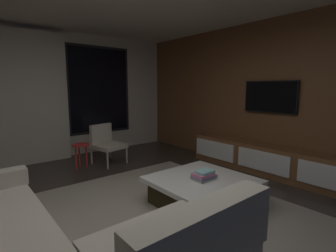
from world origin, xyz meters
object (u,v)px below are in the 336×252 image
Objects in this scene: mounted_tv at (270,97)px; side_stool at (81,149)px; book_stack_on_coffee_table at (204,175)px; coffee_table at (202,192)px; accent_chair_near_window at (106,142)px; media_console at (272,161)px.

side_stool is at bearing 137.83° from mounted_tv.
side_stool is (-0.60, 2.56, -0.04)m from book_stack_on_coffee_table.
side_stool is at bearing 103.58° from coffee_table.
book_stack_on_coffee_table is at bearing -88.21° from accent_chair_near_window.
coffee_table is 2.52× the size of side_stool.
media_console is (1.76, 0.01, 0.06)m from coffee_table.
accent_chair_near_window is at bearing 0.44° from side_stool.
media_console is (2.37, -2.51, -0.12)m from side_stool.
book_stack_on_coffee_table is 2.63m from side_stool.
book_stack_on_coffee_table is 2.56m from accent_chair_near_window.
side_stool reaches higher than coffee_table.
book_stack_on_coffee_table reaches higher than side_stool.
coffee_table is at bearing -179.61° from media_console.
book_stack_on_coffee_table is (-0.01, -0.04, 0.23)m from coffee_table.
mounted_tv is (2.03, -2.32, 0.92)m from accent_chair_near_window.
book_stack_on_coffee_table is 0.37× the size of accent_chair_near_window.
book_stack_on_coffee_table is at bearing -172.81° from mounted_tv.
media_console is 3.20× the size of mounted_tv.
accent_chair_near_window is 3.13m from media_console.
media_console is (1.85, -2.51, -0.18)m from accent_chair_near_window.
accent_chair_near_window is at bearing 91.79° from book_stack_on_coffee_table.
book_stack_on_coffee_table is 0.30× the size of mounted_tv.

